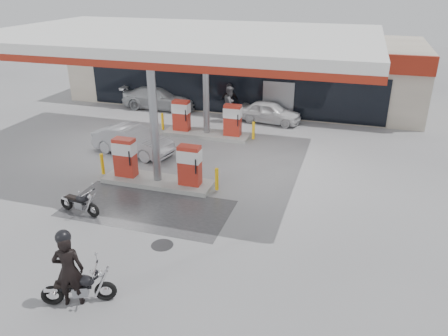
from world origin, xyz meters
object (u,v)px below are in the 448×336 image
object	(u,v)px
main_motorcycle	(80,288)
hatchback_silver	(133,141)
pump_island_near	(157,167)
attendant	(230,104)
biker_main	(69,270)
biker_walking	(229,101)
pump_island_far	(207,123)
parked_motorcycle	(80,203)
sedan_white	(270,112)
parked_car_left	(160,98)

from	to	relation	value
main_motorcycle	hatchback_silver	world-z (taller)	hatchback_silver
pump_island_near	attendant	xyz separation A→B (m)	(0.46, 8.77, 0.30)
biker_main	biker_walking	size ratio (longest dim) A/B	1.12
pump_island_far	parked_motorcycle	xyz separation A→B (m)	(-1.58, -9.00, -0.32)
main_motorcycle	attendant	size ratio (longest dim) A/B	0.88
parked_motorcycle	sedan_white	xyz separation A→B (m)	(4.26, 12.20, 0.21)
pump_island_far	hatchback_silver	xyz separation A→B (m)	(-2.46, -3.38, -0.06)
pump_island_far	parked_car_left	distance (m)	6.02
biker_main	hatchback_silver	distance (m)	10.26
pump_island_far	main_motorcycle	size ratio (longest dim) A/B	2.88
pump_island_near	biker_main	size ratio (longest dim) A/B	2.53
biker_main	biker_walking	xyz separation A→B (m)	(-0.82, 16.86, -0.11)
parked_motorcycle	biker_walking	bearing A→B (deg)	91.26
sedan_white	parked_car_left	size ratio (longest dim) A/B	0.75
pump_island_near	hatchback_silver	xyz separation A→B (m)	(-2.46, 2.62, -0.06)
pump_island_far	main_motorcycle	world-z (taller)	pump_island_far
biker_main	parked_motorcycle	xyz separation A→B (m)	(-2.51, 4.06, -0.62)
pump_island_near	biker_walking	world-z (taller)	biker_walking
pump_island_far	parked_car_left	size ratio (longest dim) A/B	1.09
biker_walking	parked_motorcycle	bearing A→B (deg)	-109.89
pump_island_near	main_motorcycle	bearing A→B (deg)	-81.06
pump_island_far	biker_main	world-z (taller)	biker_main
main_motorcycle	attendant	xyz separation A→B (m)	(-0.64, 15.75, 0.58)
parked_motorcycle	pump_island_far	bearing A→B (deg)	88.79
pump_island_far	attendant	xyz separation A→B (m)	(0.46, 2.77, 0.30)
biker_main	parked_car_left	bearing A→B (deg)	-96.10
parked_car_left	biker_main	bearing A→B (deg)	-163.83
pump_island_far	sedan_white	bearing A→B (deg)	50.08
main_motorcycle	parked_motorcycle	xyz separation A→B (m)	(-2.68, 3.98, -0.04)
parked_motorcycle	biker_walking	distance (m)	12.92
pump_island_near	parked_motorcycle	size ratio (longest dim) A/B	2.97
parked_motorcycle	biker_walking	size ratio (longest dim) A/B	0.96
attendant	parked_car_left	bearing A→B (deg)	76.82
hatchback_silver	parked_car_left	bearing A→B (deg)	26.38
main_motorcycle	parked_motorcycle	bearing A→B (deg)	99.70
biker_main	pump_island_far	bearing A→B (deg)	-109.69
attendant	biker_walking	xyz separation A→B (m)	(-0.36, 1.03, -0.11)
parked_motorcycle	hatchback_silver	xyz separation A→B (m)	(-0.87, 5.62, 0.26)
pump_island_far	biker_walking	size ratio (longest dim) A/B	2.84
pump_island_near	main_motorcycle	size ratio (longest dim) A/B	2.88
pump_island_near	pump_island_far	distance (m)	6.00
main_motorcycle	hatchback_silver	distance (m)	10.24
attendant	hatchback_silver	size ratio (longest dim) A/B	0.51
sedan_white	biker_walking	size ratio (longest dim) A/B	1.96
main_motorcycle	attendant	distance (m)	15.77
sedan_white	pump_island_near	bearing A→B (deg)	171.74
hatchback_silver	parked_car_left	world-z (taller)	parked_car_left
biker_main	hatchback_silver	world-z (taller)	biker_main
pump_island_far	hatchback_silver	bearing A→B (deg)	-126.02
pump_island_near	hatchback_silver	size ratio (longest dim) A/B	1.30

